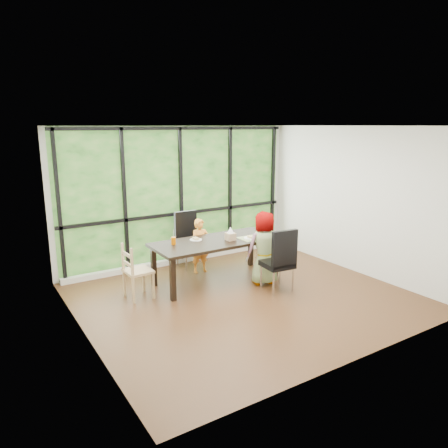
{
  "coord_description": "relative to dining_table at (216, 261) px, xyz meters",
  "views": [
    {
      "loc": [
        -3.68,
        -5.21,
        2.71
      ],
      "look_at": [
        0.1,
        0.76,
        1.05
      ],
      "focal_mm": 33.85,
      "sensor_mm": 36.0,
      "label": 1
    }
  ],
  "objects": [
    {
      "name": "ground",
      "position": [
        0.0,
        -0.86,
        -0.38
      ],
      "size": [
        5.0,
        5.0,
        0.0
      ],
      "primitive_type": "plane",
      "color": "black",
      "rests_on": "ground"
    },
    {
      "name": "back_wall",
      "position": [
        0.0,
        1.39,
        0.98
      ],
      "size": [
        5.0,
        0.0,
        5.0
      ],
      "primitive_type": "plane",
      "rotation": [
        1.57,
        0.0,
        0.0
      ],
      "color": "silver",
      "rests_on": "ground"
    },
    {
      "name": "foliage_backdrop",
      "position": [
        0.0,
        1.37,
        0.98
      ],
      "size": [
        4.8,
        0.02,
        2.65
      ],
      "primitive_type": "cube",
      "color": "#174514",
      "rests_on": "back_wall"
    },
    {
      "name": "window_mullions",
      "position": [
        0.0,
        1.33,
        0.98
      ],
      "size": [
        4.8,
        0.06,
        2.65
      ],
      "primitive_type": null,
      "color": "black",
      "rests_on": "back_wall"
    },
    {
      "name": "window_sill",
      "position": [
        0.0,
        1.29,
        -0.33
      ],
      "size": [
        4.8,
        0.12,
        0.1
      ],
      "primitive_type": "cube",
      "color": "silver",
      "rests_on": "ground"
    },
    {
      "name": "dining_table",
      "position": [
        0.0,
        0.0,
        0.0
      ],
      "size": [
        2.31,
        1.11,
        0.75
      ],
      "primitive_type": "cube",
      "rotation": [
        0.0,
        0.0,
        -0.07
      ],
      "color": "black",
      "rests_on": "ground"
    },
    {
      "name": "chair_window_leather",
      "position": [
        -0.02,
        0.93,
        0.17
      ],
      "size": [
        0.47,
        0.47,
        1.08
      ],
      "primitive_type": "cube",
      "rotation": [
        0.0,
        0.0,
        -0.02
      ],
      "color": "black",
      "rests_on": "ground"
    },
    {
      "name": "chair_interior_leather",
      "position": [
        0.63,
        -0.92,
        0.17
      ],
      "size": [
        0.5,
        0.5,
        1.08
      ],
      "primitive_type": "cube",
      "rotation": [
        0.0,
        0.0,
        3.05
      ],
      "color": "black",
      "rests_on": "ground"
    },
    {
      "name": "chair_end_beech",
      "position": [
        -1.44,
        0.03,
        0.08
      ],
      "size": [
        0.42,
        0.44,
        0.9
      ],
      "primitive_type": "cube",
      "rotation": [
        0.0,
        0.0,
        1.63
      ],
      "color": "tan",
      "rests_on": "ground"
    },
    {
      "name": "child_toddler",
      "position": [
        -0.0,
        0.57,
        0.14
      ],
      "size": [
        0.39,
        0.27,
        1.02
      ],
      "primitive_type": "imported",
      "rotation": [
        0.0,
        0.0,
        -0.08
      ],
      "color": "orange",
      "rests_on": "ground"
    },
    {
      "name": "child_older",
      "position": [
        0.66,
        -0.54,
        0.27
      ],
      "size": [
        0.7,
        0.53,
        1.28
      ],
      "primitive_type": "imported",
      "rotation": [
        0.0,
        0.0,
        2.93
      ],
      "color": "slate",
      "rests_on": "ground"
    },
    {
      "name": "placemat",
      "position": [
        0.63,
        -0.22,
        0.38
      ],
      "size": [
        0.48,
        0.35,
        0.01
      ],
      "primitive_type": "cube",
      "color": "tan",
      "rests_on": "dining_table"
    },
    {
      "name": "plate_far",
      "position": [
        -0.29,
        0.2,
        0.38
      ],
      "size": [
        0.21,
        0.21,
        0.01
      ],
      "primitive_type": "cylinder",
      "color": "white",
      "rests_on": "dining_table"
    },
    {
      "name": "plate_near",
      "position": [
        0.58,
        -0.23,
        0.38
      ],
      "size": [
        0.25,
        0.25,
        0.02
      ],
      "primitive_type": "cylinder",
      "color": "white",
      "rests_on": "dining_table"
    },
    {
      "name": "orange_cup",
      "position": [
        -0.74,
        0.17,
        0.44
      ],
      "size": [
        0.08,
        0.08,
        0.12
      ],
      "primitive_type": "cylinder",
      "color": "#D76200",
      "rests_on": "dining_table"
    },
    {
      "name": "green_cup",
      "position": [
        0.91,
        -0.24,
        0.43
      ],
      "size": [
        0.07,
        0.07,
        0.11
      ],
      "primitive_type": "cylinder",
      "color": "green",
      "rests_on": "dining_table"
    },
    {
      "name": "tissue_box",
      "position": [
        0.22,
        -0.12,
        0.44
      ],
      "size": [
        0.15,
        0.15,
        0.13
      ],
      "primitive_type": "cube",
      "color": "tan",
      "rests_on": "dining_table"
    },
    {
      "name": "crepe_rolls_far",
      "position": [
        -0.29,
        0.2,
        0.41
      ],
      "size": [
        0.1,
        0.12,
        0.04
      ],
      "primitive_type": null,
      "color": "tan",
      "rests_on": "plate_far"
    },
    {
      "name": "crepe_rolls_near",
      "position": [
        0.58,
        -0.23,
        0.41
      ],
      "size": [
        0.1,
        0.12,
        0.04
      ],
      "primitive_type": null,
      "color": "tan",
      "rests_on": "plate_near"
    },
    {
      "name": "straw_white",
      "position": [
        -0.74,
        0.17,
        0.54
      ],
      "size": [
        0.01,
        0.04,
        0.2
      ],
      "primitive_type": "cylinder",
      "rotation": [
        0.14,
        0.0,
        0.0
      ],
      "color": "white",
      "rests_on": "orange_cup"
    },
    {
      "name": "straw_pink",
      "position": [
        0.91,
        -0.24,
        0.53
      ],
      "size": [
        0.01,
        0.04,
        0.2
      ],
      "primitive_type": "cylinder",
      "rotation": [
        0.14,
        0.0,
        0.0
      ],
      "color": "pink",
      "rests_on": "green_cup"
    },
    {
      "name": "tissue",
      "position": [
        0.22,
        -0.12,
        0.56
      ],
      "size": [
        0.12,
        0.12,
        0.11
      ],
      "primitive_type": "cone",
      "color": "white",
      "rests_on": "tissue_box"
    }
  ]
}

